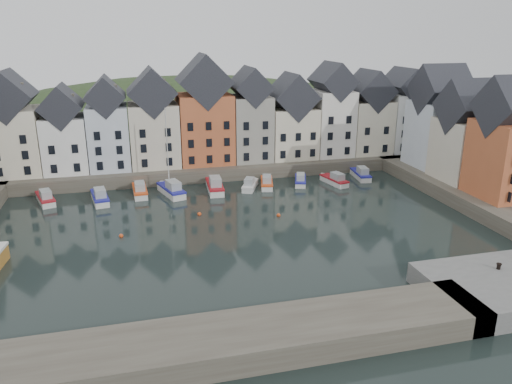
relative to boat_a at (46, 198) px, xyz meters
name	(u,v)px	position (x,y,z in m)	size (l,w,h in m)	color
ground	(242,235)	(24.31, -18.17, -0.68)	(260.00, 260.00, 0.00)	black
far_quay	(204,164)	(24.31, 11.83, 0.32)	(90.00, 16.00, 2.00)	#4A4439
right_quay	(492,195)	(61.31, -15.17, 0.32)	(14.00, 54.00, 2.00)	#4A4439
near_wall	(176,351)	(14.31, -40.17, 0.32)	(50.00, 6.00, 2.00)	#4A4439
hillside	(190,215)	(24.33, 37.83, -18.64)	(153.60, 70.40, 64.00)	#24361B
far_terrace	(223,120)	(27.52, 9.83, 8.20)	(72.37, 8.16, 17.78)	#EFE5C8
right_terrace	(471,134)	(60.31, -10.09, 8.23)	(8.30, 24.25, 16.36)	silver
mooring_buoys	(202,221)	(20.31, -12.83, -0.53)	(20.50, 5.50, 0.50)	#DF4B1A
boat_a	(46,198)	(0.00, 0.00, 0.00)	(3.51, 6.23, 2.28)	silver
boat_b	(100,197)	(7.43, -1.52, 0.04)	(2.91, 6.56, 2.43)	silver
boat_c	(140,191)	(13.01, 0.31, 0.03)	(2.15, 6.27, 2.38)	silver
boat_d	(172,190)	(17.56, -0.82, 0.16)	(3.91, 7.12, 13.00)	silver
boat_e	(215,186)	(24.05, -0.65, 0.12)	(2.60, 7.14, 2.70)	silver
boat_f	(250,185)	(29.49, -0.73, -0.07)	(3.77, 5.57, 2.06)	silver
boat_g	(267,183)	(32.24, -0.41, -0.03)	(3.10, 5.97, 2.19)	silver
boat_h	(300,180)	(37.80, -0.31, -0.07)	(3.33, 5.62, 2.06)	silver
boat_i	(335,180)	(43.05, -1.71, -0.02)	(2.96, 5.98, 2.20)	silver
boat_j	(361,174)	(48.49, 0.26, 0.00)	(2.54, 6.11, 2.28)	silver
mooring_bollard	(499,266)	(44.76, -36.51, 1.63)	(0.48, 0.48, 0.56)	black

